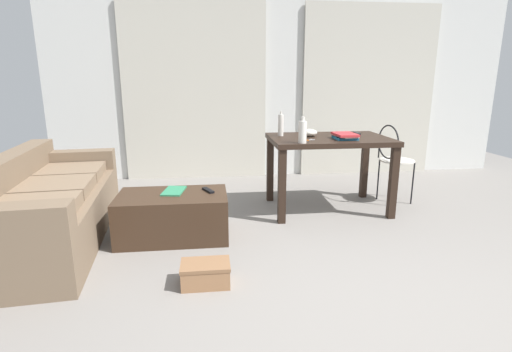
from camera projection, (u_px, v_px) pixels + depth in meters
ground_plane at (324, 227)px, 3.63m from camera, size 8.29×8.29×0.00m
wall_back at (283, 82)px, 5.36m from camera, size 6.29×0.10×2.60m
curtains at (284, 92)px, 5.31m from camera, size 4.30×0.03×2.33m
couch at (45, 207)px, 3.25m from camera, size 1.00×2.13×0.73m
coffee_table at (173, 216)px, 3.36m from camera, size 0.93×0.56×0.39m
craft_table at (329, 148)px, 3.99m from camera, size 1.20×0.82×0.76m
wire_chair at (393, 154)px, 4.23m from camera, size 0.37×0.39×0.86m
bottle_near at (303, 132)px, 3.56m from camera, size 0.08×0.08×0.24m
bottle_far at (281, 125)px, 4.01m from camera, size 0.06×0.06×0.25m
bowl at (310, 133)px, 3.99m from camera, size 0.15×0.15×0.08m
book_stack at (345, 136)px, 3.82m from camera, size 0.21×0.28×0.06m
tv_remote_on_table at (357, 134)px, 4.11m from camera, size 0.06×0.16×0.03m
scissors at (309, 140)px, 3.76m from camera, size 0.10×0.09×0.00m
tv_remote_primary at (208, 190)px, 3.40m from camera, size 0.11×0.17×0.02m
magazine at (174, 191)px, 3.39m from camera, size 0.21×0.31×0.01m
shoebox at (206, 273)px, 2.60m from camera, size 0.33×0.22×0.15m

